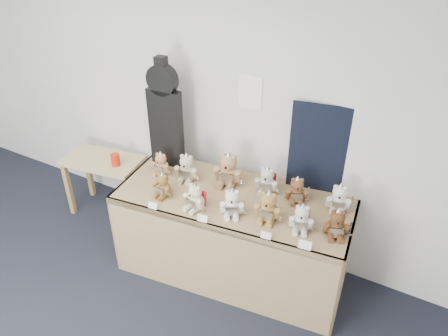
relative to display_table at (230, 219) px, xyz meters
The scene contains 22 objects.
room_shell 1.08m from the display_table, 101.49° to the left, with size 6.00×6.00×6.00m.
display_table is the anchor object (origin of this frame).
side_table 1.64m from the display_table, behind, with size 0.85×0.56×0.66m.
guitar_case 1.09m from the display_table, 161.78° to the left, with size 0.32×0.11×1.03m.
navy_board 0.97m from the display_table, 42.23° to the left, with size 0.59×0.02×0.79m, color black.
red_cup 1.43m from the display_table, behind, with size 0.09×0.09×0.12m, color red.
teddy_front_far_left 0.64m from the display_table, 161.18° to the right, with size 0.20×0.16×0.24m.
teddy_front_left 0.41m from the display_table, 135.91° to the right, with size 0.21×0.19×0.26m.
teddy_front_centre 0.32m from the display_table, 56.99° to the right, with size 0.22×0.21×0.26m.
teddy_front_right 0.46m from the display_table, ahead, with size 0.24×0.20×0.29m.
teddy_front_far_right 0.68m from the display_table, ahead, with size 0.21×0.19×0.25m.
teddy_front_end 0.92m from the display_table, ahead, with size 0.22×0.20×0.26m.
teddy_back_left 0.59m from the display_table, 167.09° to the left, with size 0.24×0.21×0.29m.
teddy_back_centre_left 0.42m from the display_table, 122.25° to the left, with size 0.28×0.24×0.34m.
teddy_back_centre_right 0.45m from the display_table, 55.65° to the left, with size 0.23×0.20×0.27m.
teddy_back_right 0.61m from the display_table, 31.73° to the left, with size 0.21×0.20×0.25m.
teddy_back_end 0.91m from the display_table, 22.44° to the left, with size 0.22×0.20×0.27m.
teddy_back_far_left 0.81m from the display_table, behind, with size 0.20×0.16×0.24m.
entry_card_a 0.67m from the display_table, 143.25° to the right, with size 0.08×0.00×0.06m, color white.
entry_card_b 0.39m from the display_table, 102.25° to the right, with size 0.08×0.00×0.06m, color white.
entry_card_c 0.55m from the display_table, 31.08° to the right, with size 0.08×0.00×0.06m, color white.
entry_card_d 0.79m from the display_table, 17.57° to the right, with size 0.10×0.00×0.07m, color white.
Camera 1 is at (2.33, -0.60, 3.00)m, focal length 35.00 mm.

